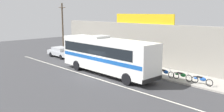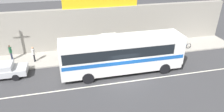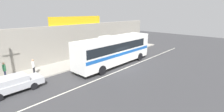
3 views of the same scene
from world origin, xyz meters
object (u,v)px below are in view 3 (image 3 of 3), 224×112
object	(u,v)px
motorcycle_purple	(133,47)
intercity_bus	(114,49)
pedestrian_near_shop	(108,48)
motorcycle_red	(127,49)
pedestrian_far_left	(33,66)
motorcycle_blue	(121,50)
pedestrian_by_curb	(4,69)
parked_car	(13,84)

from	to	relation	value
motorcycle_purple	intercity_bus	bearing A→B (deg)	-159.81
motorcycle_purple	pedestrian_near_shop	size ratio (longest dim) A/B	1.15
motorcycle_red	pedestrian_far_left	xyz separation A→B (m)	(-14.93, 0.75, 0.55)
intercity_bus	motorcycle_blue	world-z (taller)	intercity_bus
intercity_bus	pedestrian_by_curb	distance (m)	11.73
motorcycle_purple	motorcycle_red	xyz separation A→B (m)	(-1.83, 0.00, 0.00)
parked_car	motorcycle_blue	bearing A→B (deg)	5.04
motorcycle_blue	pedestrian_near_shop	xyz separation A→B (m)	(-2.04, 0.93, 0.53)
pedestrian_far_left	pedestrian_by_curb	size ratio (longest dim) A/B	0.99
pedestrian_near_shop	parked_car	bearing A→B (deg)	-170.44
pedestrian_far_left	motorcycle_blue	bearing A→B (deg)	-3.97
parked_car	motorcycle_red	xyz separation A→B (m)	(17.61, 1.57, -0.17)
pedestrian_by_curb	motorcycle_purple	bearing A→B (deg)	-4.99
parked_car	pedestrian_far_left	world-z (taller)	pedestrian_far_left
motorcycle_blue	motorcycle_red	bearing A→B (deg)	5.71
pedestrian_by_curb	parked_car	bearing A→B (deg)	-95.43
motorcycle_red	pedestrian_by_curb	world-z (taller)	pedestrian_by_curb
motorcycle_blue	intercity_bus	bearing A→B (deg)	-149.21
motorcycle_blue	pedestrian_near_shop	world-z (taller)	pedestrian_near_shop
motorcycle_blue	pedestrian_far_left	bearing A→B (deg)	176.03
motorcycle_red	pedestrian_near_shop	world-z (taller)	pedestrian_near_shop
motorcycle_purple	pedestrian_near_shop	world-z (taller)	pedestrian_near_shop
intercity_bus	pedestrian_near_shop	xyz separation A→B (m)	(2.90, 3.88, -0.97)
intercity_bus	motorcycle_blue	bearing A→B (deg)	30.79
intercity_bus	motorcycle_blue	xyz separation A→B (m)	(4.94, 2.94, -1.50)
motorcycle_red	pedestrian_by_curb	xyz separation A→B (m)	(-17.31, 1.67, 0.56)
parked_car	motorcycle_purple	size ratio (longest dim) A/B	2.39
pedestrian_by_curb	pedestrian_far_left	bearing A→B (deg)	-21.21
parked_car	motorcycle_purple	world-z (taller)	parked_car
motorcycle_blue	motorcycle_red	world-z (taller)	same
pedestrian_far_left	pedestrian_near_shop	size ratio (longest dim) A/B	1.02
intercity_bus	pedestrian_far_left	distance (m)	9.20
intercity_bus	pedestrian_near_shop	bearing A→B (deg)	53.22
pedestrian_near_shop	motorcycle_red	bearing A→B (deg)	-11.53
pedestrian_far_left	pedestrian_by_curb	world-z (taller)	pedestrian_by_curb
parked_car	pedestrian_far_left	xyz separation A→B (m)	(2.68, 2.32, 0.38)
parked_car	motorcycle_purple	distance (m)	19.51
motorcycle_purple	pedestrian_far_left	bearing A→B (deg)	177.44
motorcycle_purple	pedestrian_by_curb	distance (m)	19.22
motorcycle_blue	pedestrian_near_shop	size ratio (longest dim) A/B	1.17
pedestrian_by_curb	motorcycle_blue	bearing A→B (deg)	-6.72
motorcycle_purple	motorcycle_blue	xyz separation A→B (m)	(-3.53, -0.17, 0.00)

